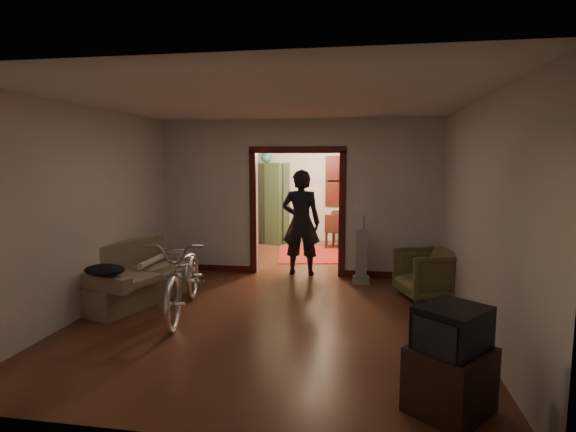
% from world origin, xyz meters
% --- Properties ---
extents(floor, '(5.00, 8.50, 0.01)m').
position_xyz_m(floor, '(0.00, 0.00, 0.00)').
color(floor, '#3F1F14').
rests_on(floor, ground).
extents(ceiling, '(5.00, 8.50, 0.01)m').
position_xyz_m(ceiling, '(0.00, 0.00, 2.80)').
color(ceiling, white).
rests_on(ceiling, floor).
extents(wall_back, '(5.00, 0.02, 2.80)m').
position_xyz_m(wall_back, '(0.00, 4.25, 1.40)').
color(wall_back, beige).
rests_on(wall_back, floor).
extents(wall_left, '(0.02, 8.50, 2.80)m').
position_xyz_m(wall_left, '(-2.50, 0.00, 1.40)').
color(wall_left, beige).
rests_on(wall_left, floor).
extents(wall_right, '(0.02, 8.50, 2.80)m').
position_xyz_m(wall_right, '(2.50, 0.00, 1.40)').
color(wall_right, beige).
rests_on(wall_right, floor).
extents(partition_wall, '(5.00, 0.14, 2.80)m').
position_xyz_m(partition_wall, '(0.00, 0.75, 1.40)').
color(partition_wall, beige).
rests_on(partition_wall, floor).
extents(door_casing, '(1.74, 0.20, 2.32)m').
position_xyz_m(door_casing, '(0.00, 0.75, 1.10)').
color(door_casing, '#3F120E').
rests_on(door_casing, floor).
extents(far_window, '(0.98, 0.06, 1.28)m').
position_xyz_m(far_window, '(0.70, 4.21, 1.55)').
color(far_window, black).
rests_on(far_window, wall_back).
extents(chandelier, '(0.24, 0.24, 0.24)m').
position_xyz_m(chandelier, '(0.00, 2.50, 2.35)').
color(chandelier, '#FFE0A5').
rests_on(chandelier, ceiling).
extents(light_switch, '(0.08, 0.01, 0.12)m').
position_xyz_m(light_switch, '(1.05, 0.68, 1.25)').
color(light_switch, silver).
rests_on(light_switch, partition_wall).
extents(sofa, '(1.36, 2.01, 0.85)m').
position_xyz_m(sofa, '(-2.14, -1.18, 0.42)').
color(sofa, '#786B50').
rests_on(sofa, floor).
extents(rolled_paper, '(0.10, 0.80, 0.10)m').
position_xyz_m(rolled_paper, '(-2.04, -0.88, 0.53)').
color(rolled_paper, beige).
rests_on(rolled_paper, sofa).
extents(jacket, '(0.53, 0.39, 0.15)m').
position_xyz_m(jacket, '(-2.09, -2.09, 0.68)').
color(jacket, black).
rests_on(jacket, sofa).
extents(bicycle, '(1.09, 2.12, 1.06)m').
position_xyz_m(bicycle, '(-1.21, -1.63, 0.53)').
color(bicycle, silver).
rests_on(bicycle, floor).
extents(armchair, '(1.02, 1.01, 0.74)m').
position_xyz_m(armchair, '(2.14, -0.37, 0.37)').
color(armchair, brown).
rests_on(armchair, floor).
extents(tv_stand, '(0.81, 0.82, 0.55)m').
position_xyz_m(tv_stand, '(1.90, -3.56, 0.28)').
color(tv_stand, black).
rests_on(tv_stand, floor).
extents(crt_tv, '(0.70, 0.70, 0.45)m').
position_xyz_m(crt_tv, '(1.90, -3.56, 0.68)').
color(crt_tv, black).
rests_on(crt_tv, tv_stand).
extents(vacuum, '(0.30, 0.25, 0.92)m').
position_xyz_m(vacuum, '(1.16, 0.29, 0.46)').
color(vacuum, gray).
rests_on(vacuum, floor).
extents(person, '(0.71, 0.47, 1.91)m').
position_xyz_m(person, '(0.07, 0.72, 0.96)').
color(person, black).
rests_on(person, floor).
extents(oriental_rug, '(1.77, 2.14, 0.01)m').
position_xyz_m(oriental_rug, '(0.08, 2.49, 0.01)').
color(oriental_rug, maroon).
rests_on(oriental_rug, floor).
extents(locker, '(1.13, 0.84, 2.01)m').
position_xyz_m(locker, '(-1.22, 3.77, 1.00)').
color(locker, '#273A22').
rests_on(locker, floor).
extents(globe, '(0.29, 0.29, 0.29)m').
position_xyz_m(globe, '(-1.22, 3.77, 1.94)').
color(globe, '#1E5972').
rests_on(globe, locker).
extents(desk, '(1.17, 0.80, 0.80)m').
position_xyz_m(desk, '(0.96, 3.78, 0.40)').
color(desk, '#341711').
rests_on(desk, floor).
extents(desk_chair, '(0.40, 0.40, 0.81)m').
position_xyz_m(desk_chair, '(0.48, 3.28, 0.41)').
color(desk_chair, '#341711').
rests_on(desk_chair, floor).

